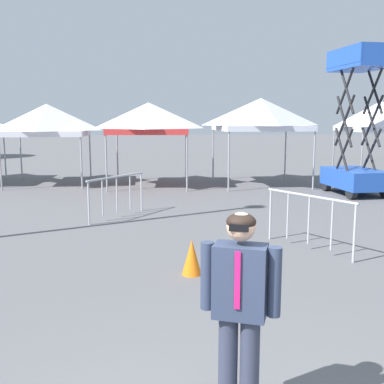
% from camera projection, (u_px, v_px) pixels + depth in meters
% --- Properties ---
extents(canopy_tent_center, '(2.98, 2.98, 3.05)m').
position_uv_depth(canopy_tent_center, '(47.00, 120.00, 17.26)').
color(canopy_tent_center, '#9E9EA3').
rests_on(canopy_tent_center, ground).
extents(canopy_tent_far_left, '(3.11, 3.11, 3.09)m').
position_uv_depth(canopy_tent_far_left, '(149.00, 118.00, 16.86)').
color(canopy_tent_far_left, '#9E9EA3').
rests_on(canopy_tent_far_left, ground).
extents(canopy_tent_far_right, '(3.34, 3.34, 3.26)m').
position_uv_depth(canopy_tent_far_right, '(261.00, 114.00, 17.13)').
color(canopy_tent_far_right, '#9E9EA3').
rests_on(canopy_tent_far_right, ground).
extents(canopy_tent_behind_center, '(2.77, 2.77, 3.19)m').
position_uv_depth(canopy_tent_behind_center, '(381.00, 116.00, 18.06)').
color(canopy_tent_behind_center, '#9E9EA3').
rests_on(canopy_tent_behind_center, ground).
extents(scissor_lift, '(1.60, 2.42, 4.73)m').
position_uv_depth(scissor_lift, '(356.00, 153.00, 15.07)').
color(scissor_lift, black).
rests_on(scissor_lift, ground).
extents(person_foreground, '(0.62, 0.37, 1.78)m').
position_uv_depth(person_foreground, '(240.00, 303.00, 3.67)').
color(person_foreground, '#33384C').
rests_on(person_foreground, ground).
extents(crowd_barrier_by_lift, '(1.31, 1.70, 1.08)m').
position_uv_depth(crowd_barrier_by_lift, '(117.00, 188.00, 11.60)').
color(crowd_barrier_by_lift, '#B7BABF').
rests_on(crowd_barrier_by_lift, ground).
extents(crowd_barrier_mid_lot, '(1.14, 1.81, 1.08)m').
position_uv_depth(crowd_barrier_mid_lot, '(309.00, 211.00, 8.70)').
color(crowd_barrier_mid_lot, '#B7BABF').
rests_on(crowd_barrier_mid_lot, ground).
extents(traffic_cone_lot_center, '(0.32, 0.32, 0.58)m').
position_uv_depth(traffic_cone_lot_center, '(192.00, 257.00, 7.37)').
color(traffic_cone_lot_center, orange).
rests_on(traffic_cone_lot_center, ground).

